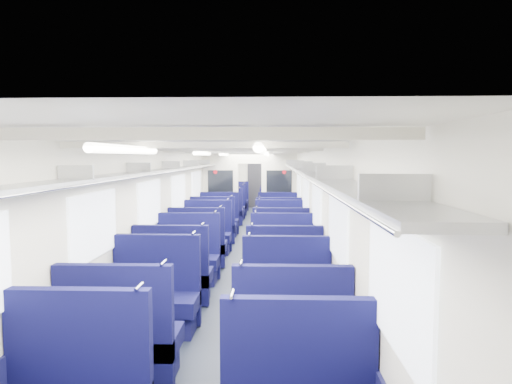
{
  "coord_description": "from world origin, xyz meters",
  "views": [
    {
      "loc": [
        0.63,
        -10.12,
        2.2
      ],
      "look_at": [
        0.23,
        1.72,
        1.25
      ],
      "focal_mm": 30.98,
      "sensor_mm": 36.0,
      "label": 1
    }
  ],
  "objects_px": {
    "seat_21": "(277,213)",
    "seat_24": "(232,205)",
    "seat_18": "(219,222)",
    "seat_4": "(121,344)",
    "seat_10": "(188,261)",
    "seat_14": "(207,237)",
    "seat_22": "(229,209)",
    "end_door": "(256,185)",
    "seat_6": "(155,301)",
    "seat_11": "(282,261)",
    "seat_23": "(276,209)",
    "seat_13": "(281,248)",
    "seat_15": "(279,236)",
    "seat_8": "(174,278)",
    "seat_9": "(284,279)",
    "seat_26": "(234,202)",
    "seat_25": "(276,205)",
    "seat_17": "(279,230)",
    "seat_7": "(287,304)",
    "seat_12": "(198,248)",
    "bulkhead": "(250,189)",
    "seat_20": "(226,213)",
    "seat_16": "(214,228)",
    "seat_19": "(278,222)",
    "seat_27": "(276,202)"
  },
  "relations": [
    {
      "from": "seat_22",
      "to": "seat_27",
      "type": "relative_size",
      "value": 1.0
    },
    {
      "from": "seat_26",
      "to": "seat_19",
      "type": "bearing_deg",
      "value": -72.84
    },
    {
      "from": "bulkhead",
      "to": "seat_22",
      "type": "xyz_separation_m",
      "value": [
        -0.83,
        2.15,
        -0.85
      ]
    },
    {
      "from": "seat_18",
      "to": "seat_7",
      "type": "bearing_deg",
      "value": -76.4
    },
    {
      "from": "seat_24",
      "to": "seat_25",
      "type": "bearing_deg",
      "value": 5.85
    },
    {
      "from": "seat_4",
      "to": "seat_21",
      "type": "distance_m",
      "value": 10.23
    },
    {
      "from": "seat_6",
      "to": "seat_14",
      "type": "height_order",
      "value": "same"
    },
    {
      "from": "end_door",
      "to": "seat_20",
      "type": "distance_m",
      "value": 5.05
    },
    {
      "from": "seat_13",
      "to": "seat_15",
      "type": "height_order",
      "value": "same"
    },
    {
      "from": "seat_16",
      "to": "seat_27",
      "type": "relative_size",
      "value": 1.0
    },
    {
      "from": "seat_6",
      "to": "seat_25",
      "type": "xyz_separation_m",
      "value": [
        1.66,
        11.26,
        0.0
      ]
    },
    {
      "from": "end_door",
      "to": "seat_9",
      "type": "height_order",
      "value": "end_door"
    },
    {
      "from": "seat_16",
      "to": "seat_4",
      "type": "bearing_deg",
      "value": -90.0
    },
    {
      "from": "seat_18",
      "to": "seat_24",
      "type": "xyz_separation_m",
      "value": [
        0.0,
        4.28,
        0.0
      ]
    },
    {
      "from": "end_door",
      "to": "seat_14",
      "type": "height_order",
      "value": "end_door"
    },
    {
      "from": "seat_21",
      "to": "seat_24",
      "type": "distance_m",
      "value": 2.81
    },
    {
      "from": "end_door",
      "to": "seat_6",
      "type": "bearing_deg",
      "value": -93.47
    },
    {
      "from": "seat_23",
      "to": "seat_7",
      "type": "bearing_deg",
      "value": -90.0
    },
    {
      "from": "end_door",
      "to": "seat_9",
      "type": "xyz_separation_m",
      "value": [
        0.83,
        -12.58,
        -0.62
      ]
    },
    {
      "from": "seat_8",
      "to": "seat_10",
      "type": "bearing_deg",
      "value": 90.0
    },
    {
      "from": "seat_10",
      "to": "seat_8",
      "type": "bearing_deg",
      "value": -90.0
    },
    {
      "from": "seat_6",
      "to": "seat_21",
      "type": "distance_m",
      "value": 8.98
    },
    {
      "from": "seat_6",
      "to": "seat_10",
      "type": "bearing_deg",
      "value": 90.0
    },
    {
      "from": "seat_21",
      "to": "seat_24",
      "type": "relative_size",
      "value": 1.0
    },
    {
      "from": "seat_6",
      "to": "seat_12",
      "type": "height_order",
      "value": "same"
    },
    {
      "from": "seat_17",
      "to": "seat_22",
      "type": "distance_m",
      "value": 4.69
    },
    {
      "from": "seat_13",
      "to": "seat_19",
      "type": "bearing_deg",
      "value": 90.0
    },
    {
      "from": "seat_14",
      "to": "seat_18",
      "type": "relative_size",
      "value": 1.0
    },
    {
      "from": "seat_4",
      "to": "seat_11",
      "type": "bearing_deg",
      "value": 64.57
    },
    {
      "from": "seat_26",
      "to": "seat_21",
      "type": "bearing_deg",
      "value": -63.87
    },
    {
      "from": "seat_4",
      "to": "seat_10",
      "type": "bearing_deg",
      "value": 90.0
    },
    {
      "from": "seat_19",
      "to": "seat_25",
      "type": "xyz_separation_m",
      "value": [
        0.0,
        4.42,
        0.0
      ]
    },
    {
      "from": "seat_14",
      "to": "seat_22",
      "type": "height_order",
      "value": "same"
    },
    {
      "from": "seat_12",
      "to": "seat_13",
      "type": "distance_m",
      "value": 1.66
    },
    {
      "from": "seat_21",
      "to": "seat_22",
      "type": "xyz_separation_m",
      "value": [
        -1.66,
        1.1,
        0.0
      ]
    },
    {
      "from": "seat_23",
      "to": "seat_24",
      "type": "height_order",
      "value": "same"
    },
    {
      "from": "seat_9",
      "to": "seat_17",
      "type": "relative_size",
      "value": 1.0
    },
    {
      "from": "end_door",
      "to": "seat_6",
      "type": "relative_size",
      "value": 1.61
    },
    {
      "from": "seat_12",
      "to": "seat_23",
      "type": "height_order",
      "value": "same"
    },
    {
      "from": "seat_23",
      "to": "seat_27",
      "type": "height_order",
      "value": "same"
    },
    {
      "from": "seat_13",
      "to": "seat_23",
      "type": "distance_m",
      "value": 6.61
    },
    {
      "from": "seat_20",
      "to": "seat_12",
      "type": "bearing_deg",
      "value": -90.0
    },
    {
      "from": "seat_6",
      "to": "seat_11",
      "type": "bearing_deg",
      "value": 53.16
    },
    {
      "from": "end_door",
      "to": "bulkhead",
      "type": "distance_m",
      "value": 5.91
    },
    {
      "from": "seat_9",
      "to": "end_door",
      "type": "bearing_deg",
      "value": 93.77
    },
    {
      "from": "seat_10",
      "to": "seat_17",
      "type": "xyz_separation_m",
      "value": [
        1.66,
        3.35,
        0.0
      ]
    },
    {
      "from": "end_door",
      "to": "seat_17",
      "type": "height_order",
      "value": "end_door"
    },
    {
      "from": "seat_20",
      "to": "seat_26",
      "type": "bearing_deg",
      "value": 90.0
    },
    {
      "from": "seat_21",
      "to": "bulkhead",
      "type": "bearing_deg",
      "value": -128.13
    },
    {
      "from": "seat_7",
      "to": "seat_19",
      "type": "height_order",
      "value": "same"
    }
  ]
}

